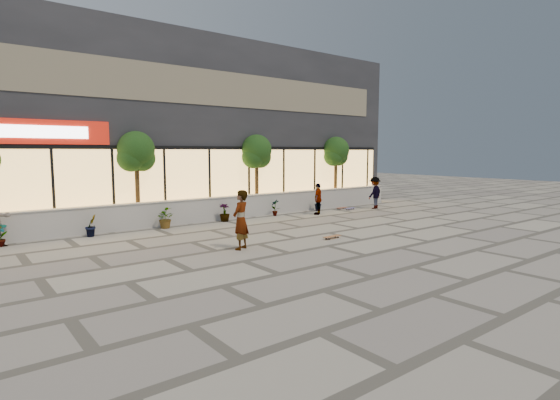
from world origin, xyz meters
TOP-DOWN VIEW (x-y plane):
  - ground at (0.00, 0.00)m, footprint 80.00×80.00m
  - planter_wall at (0.00, 7.00)m, footprint 22.00×0.42m
  - retail_building at (-0.00, 12.49)m, footprint 24.00×9.17m
  - shrub_a at (-8.50, 6.45)m, footprint 0.43×0.29m
  - shrub_b at (-5.70, 6.45)m, footprint 0.57×0.57m
  - shrub_c at (-2.90, 6.45)m, footprint 0.68×0.77m
  - shrub_d at (-0.10, 6.45)m, footprint 0.64×0.64m
  - shrub_e at (2.70, 6.45)m, footprint 0.46×0.35m
  - shrub_f at (5.50, 6.45)m, footprint 0.55×0.57m
  - tree_midwest at (-3.50, 7.70)m, footprint 1.60×1.50m
  - tree_mideast at (2.50, 7.70)m, footprint 1.60×1.50m
  - tree_east at (8.00, 7.70)m, footprint 1.60×1.50m
  - skater_center at (-2.51, 1.34)m, footprint 0.82×0.74m
  - skater_right_near at (4.63, 5.50)m, footprint 0.96×0.81m
  - skater_right_far at (8.57, 5.28)m, footprint 1.23×0.88m
  - skateboard_center at (0.97, 0.79)m, footprint 0.80×0.27m
  - skateboard_right_near at (7.00, 6.20)m, footprint 0.75×0.26m
  - skateboard_right_far at (7.17, 5.75)m, footprint 0.78×0.35m

SIDE VIEW (x-z plane):
  - ground at x=0.00m, z-range 0.00..0.00m
  - skateboard_right_near at x=7.00m, z-range 0.03..0.12m
  - skateboard_right_far at x=7.17m, z-range 0.03..0.12m
  - skateboard_center at x=0.97m, z-range 0.03..0.13m
  - shrub_a at x=-8.50m, z-range 0.00..0.81m
  - shrub_b at x=-5.70m, z-range 0.00..0.81m
  - shrub_c at x=-2.90m, z-range 0.00..0.81m
  - shrub_d at x=-0.10m, z-range 0.00..0.81m
  - shrub_e at x=2.70m, z-range 0.00..0.81m
  - shrub_f at x=5.50m, z-range 0.00..0.81m
  - planter_wall at x=0.00m, z-range 0.00..1.04m
  - skater_right_near at x=4.63m, z-range 0.00..1.54m
  - skater_right_far at x=8.57m, z-range 0.00..1.72m
  - skater_center at x=-2.51m, z-range 0.00..1.89m
  - tree_midwest at x=-3.50m, z-range 1.03..4.94m
  - tree_mideast at x=2.50m, z-range 1.03..4.94m
  - tree_east at x=8.00m, z-range 1.03..4.94m
  - retail_building at x=0.00m, z-range 0.00..8.50m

